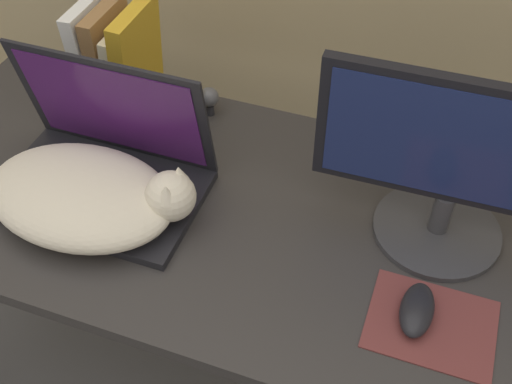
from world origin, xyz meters
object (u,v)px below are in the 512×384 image
computer_mouse (417,310)px  book_row (118,59)px  webcam (209,98)px  cat (87,195)px  external_monitor (457,164)px  laptop (104,167)px

computer_mouse → book_row: size_ratio=0.45×
webcam → cat: bearing=-104.8°
cat → book_row: book_row is taller
external_monitor → webcam: (-0.53, 0.18, -0.13)m
computer_mouse → webcam: webcam is taller
laptop → book_row: bearing=110.4°
laptop → webcam: size_ratio=5.80×
external_monitor → computer_mouse: external_monitor is taller
cat → external_monitor: size_ratio=1.01×
external_monitor → webcam: 0.57m
external_monitor → computer_mouse: size_ratio=4.38×
cat → computer_mouse: size_ratio=4.41×
book_row → external_monitor: bearing=-11.7°
external_monitor → computer_mouse: 0.25m
laptop → webcam: laptop is taller
laptop → cat: 0.08m
webcam → external_monitor: bearing=-18.7°
book_row → webcam: size_ratio=3.59×
cat → webcam: (0.09, 0.36, -0.01)m
laptop → external_monitor: size_ratio=0.82×
laptop → computer_mouse: size_ratio=3.59×
laptop → external_monitor: (0.63, 0.10, 0.12)m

